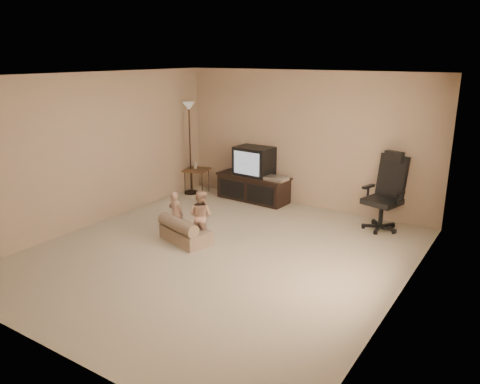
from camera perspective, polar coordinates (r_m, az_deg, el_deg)
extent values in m
plane|color=#B0A68C|center=(6.80, -2.55, -7.54)|extent=(5.50, 5.50, 0.00)
plane|color=silver|center=(6.22, -2.85, 14.00)|extent=(5.50, 5.50, 0.00)
plane|color=tan|center=(8.73, 7.94, 6.30)|extent=(5.00, 0.00, 5.00)
plane|color=tan|center=(4.56, -23.32, -4.36)|extent=(5.00, 0.00, 5.00)
plane|color=tan|center=(8.08, -17.31, 4.91)|extent=(0.00, 5.50, 5.50)
plane|color=tan|center=(5.39, 19.48, -0.84)|extent=(0.00, 5.50, 5.50)
cube|color=black|center=(9.17, 1.64, 0.39)|extent=(1.44, 0.59, 0.45)
cube|color=black|center=(9.11, 1.65, 1.94)|extent=(1.48, 0.63, 0.04)
cube|color=black|center=(9.16, -0.99, 0.40)|extent=(0.59, 0.06, 0.34)
cube|color=black|center=(8.79, 2.46, -0.31)|extent=(0.59, 0.06, 0.34)
cube|color=black|center=(9.05, 1.74, 3.79)|extent=(0.74, 0.55, 0.55)
cube|color=silver|center=(8.85, 0.79, 3.50)|extent=(0.58, 0.04, 0.43)
cube|color=silver|center=(8.76, 4.44, 1.65)|extent=(0.42, 0.31, 0.06)
cylinder|color=black|center=(7.95, 16.80, -2.70)|extent=(0.07, 0.07, 0.40)
cube|color=black|center=(7.88, 16.93, -1.10)|extent=(0.62, 0.62, 0.09)
cube|color=black|center=(7.98, 18.07, 1.82)|extent=(0.51, 0.30, 0.71)
cube|color=black|center=(7.91, 18.28, 4.15)|extent=(0.32, 0.18, 0.16)
cube|color=black|center=(7.96, 15.38, 0.65)|extent=(0.14, 0.29, 0.04)
cube|color=black|center=(7.69, 18.77, -0.19)|extent=(0.14, 0.29, 0.04)
cube|color=brown|center=(9.57, -5.30, 2.72)|extent=(0.58, 0.58, 0.03)
cylinder|color=black|center=(9.54, -6.73, 1.06)|extent=(0.01, 0.01, 0.51)
cylinder|color=black|center=(9.40, -4.64, 0.89)|extent=(0.01, 0.01, 0.51)
cylinder|color=black|center=(9.87, -5.86, 1.62)|extent=(0.01, 0.01, 0.51)
cylinder|color=black|center=(9.73, -3.83, 1.45)|extent=(0.01, 0.01, 0.51)
cylinder|color=beige|center=(9.60, -5.49, 3.25)|extent=(0.07, 0.07, 0.13)
cone|color=beige|center=(9.58, -5.50, 3.77)|extent=(0.05, 0.05, 0.05)
cylinder|color=black|center=(9.74, -5.94, -0.04)|extent=(0.29, 0.29, 0.03)
cylinder|color=black|center=(9.53, -6.10, 5.02)|extent=(0.03, 0.03, 1.76)
cone|color=beige|center=(9.39, -6.26, 10.36)|extent=(0.25, 0.25, 0.17)
cube|color=gray|center=(7.24, -6.58, -5.19)|extent=(0.91, 0.65, 0.21)
cylinder|color=gray|center=(7.10, -7.58, -3.98)|extent=(0.83, 0.41, 0.20)
imported|color=tan|center=(7.40, -7.84, -2.67)|extent=(0.27, 0.20, 0.72)
imported|color=tan|center=(7.16, -4.82, -2.88)|extent=(0.41, 0.25, 0.80)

